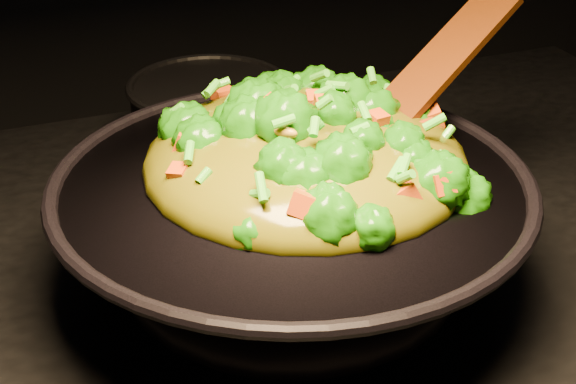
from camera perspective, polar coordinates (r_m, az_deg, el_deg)
name	(u,v)px	position (r m, az deg, el deg)	size (l,w,h in m)	color
wok	(292,239)	(0.86, 0.24, -3.06)	(0.45, 0.45, 0.13)	black
stir_fry	(306,117)	(0.83, 1.18, 4.87)	(0.32, 0.32, 0.11)	#1B6807
spatula	(415,89)	(0.90, 8.23, 6.61)	(0.33, 0.05, 0.01)	#3D1404
back_pot	(210,122)	(1.12, -5.08, 4.51)	(0.19, 0.19, 0.11)	black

